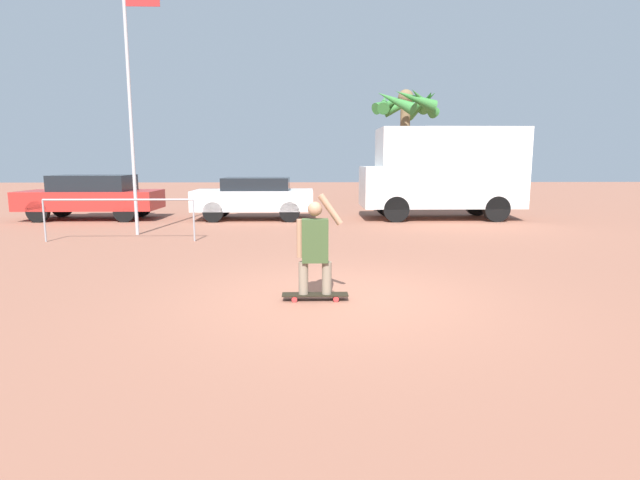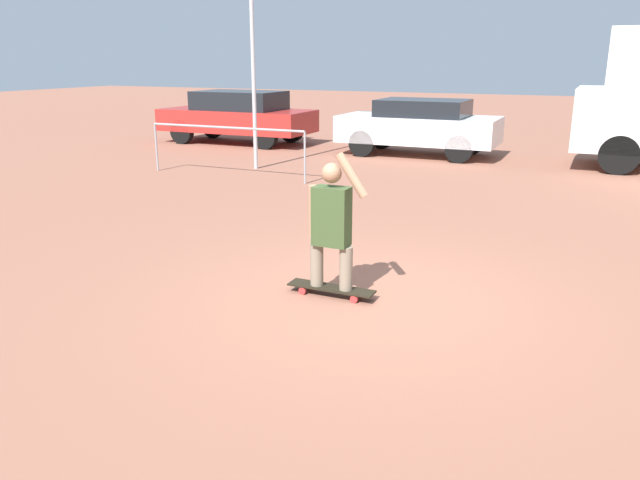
{
  "view_description": "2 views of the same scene",
  "coord_description": "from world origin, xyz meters",
  "px_view_note": "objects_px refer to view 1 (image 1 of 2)",
  "views": [
    {
      "loc": [
        -0.51,
        -7.13,
        2.01
      ],
      "look_at": [
        -0.31,
        0.39,
        0.81
      ],
      "focal_mm": 28.0,
      "sensor_mm": 36.0,
      "label": 1
    },
    {
      "loc": [
        2.08,
        -5.87,
        2.46
      ],
      "look_at": [
        -0.65,
        0.16,
        0.52
      ],
      "focal_mm": 35.0,
      "sensor_mm": 36.0,
      "label": 2
    }
  ],
  "objects_px": {
    "parked_car_white": "(254,197)",
    "flagpole": "(132,85)",
    "skateboard": "(315,295)",
    "person_skateboarder": "(315,244)",
    "palm_tree_near_van": "(407,110)",
    "camper_van": "(444,170)",
    "parked_car_red": "(92,196)"
  },
  "relations": [
    {
      "from": "camper_van",
      "to": "palm_tree_near_van",
      "type": "distance_m",
      "value": 7.98
    },
    {
      "from": "person_skateboarder",
      "to": "skateboard",
      "type": "bearing_deg",
      "value": -0.0
    },
    {
      "from": "skateboard",
      "to": "person_skateboarder",
      "type": "distance_m",
      "value": 0.75
    },
    {
      "from": "flagpole",
      "to": "skateboard",
      "type": "bearing_deg",
      "value": -54.81
    },
    {
      "from": "palm_tree_near_van",
      "to": "camper_van",
      "type": "bearing_deg",
      "value": -90.9
    },
    {
      "from": "skateboard",
      "to": "camper_van",
      "type": "distance_m",
      "value": 11.38
    },
    {
      "from": "camper_van",
      "to": "palm_tree_near_van",
      "type": "relative_size",
      "value": 0.99
    },
    {
      "from": "skateboard",
      "to": "palm_tree_near_van",
      "type": "xyz_separation_m",
      "value": [
        4.76,
        17.75,
        4.38
      ]
    },
    {
      "from": "camper_van",
      "to": "parked_car_red",
      "type": "height_order",
      "value": "camper_van"
    },
    {
      "from": "camper_van",
      "to": "parked_car_white",
      "type": "height_order",
      "value": "camper_van"
    },
    {
      "from": "camper_van",
      "to": "palm_tree_near_van",
      "type": "xyz_separation_m",
      "value": [
        0.12,
        7.48,
        2.78
      ]
    },
    {
      "from": "camper_van",
      "to": "parked_car_white",
      "type": "relative_size",
      "value": 1.33
    },
    {
      "from": "palm_tree_near_van",
      "to": "flagpole",
      "type": "xyz_separation_m",
      "value": [
        -9.45,
        -11.09,
        -0.5
      ]
    },
    {
      "from": "skateboard",
      "to": "camper_van",
      "type": "bearing_deg",
      "value": 65.68
    },
    {
      "from": "camper_van",
      "to": "palm_tree_near_van",
      "type": "height_order",
      "value": "palm_tree_near_van"
    },
    {
      "from": "parked_car_red",
      "to": "person_skateboarder",
      "type": "bearing_deg",
      "value": -54.01
    },
    {
      "from": "person_skateboarder",
      "to": "flagpole",
      "type": "bearing_deg",
      "value": 125.18
    },
    {
      "from": "skateboard",
      "to": "camper_van",
      "type": "xyz_separation_m",
      "value": [
        4.64,
        10.26,
        1.61
      ]
    },
    {
      "from": "parked_car_white",
      "to": "parked_car_red",
      "type": "xyz_separation_m",
      "value": [
        -5.6,
        0.15,
        0.04
      ]
    },
    {
      "from": "parked_car_red",
      "to": "parked_car_white",
      "type": "bearing_deg",
      "value": -1.5
    },
    {
      "from": "parked_car_red",
      "to": "skateboard",
      "type": "bearing_deg",
      "value": -54.0
    },
    {
      "from": "skateboard",
      "to": "parked_car_red",
      "type": "distance_m",
      "value": 12.81
    },
    {
      "from": "skateboard",
      "to": "flagpole",
      "type": "xyz_separation_m",
      "value": [
        -4.69,
        6.66,
        3.88
      ]
    },
    {
      "from": "parked_car_white",
      "to": "palm_tree_near_van",
      "type": "distance_m",
      "value": 10.73
    },
    {
      "from": "parked_car_white",
      "to": "palm_tree_near_van",
      "type": "relative_size",
      "value": 0.74
    },
    {
      "from": "palm_tree_near_van",
      "to": "flagpole",
      "type": "height_order",
      "value": "flagpole"
    },
    {
      "from": "person_skateboarder",
      "to": "palm_tree_near_van",
      "type": "xyz_separation_m",
      "value": [
        4.76,
        17.75,
        3.63
      ]
    },
    {
      "from": "parked_car_white",
      "to": "flagpole",
      "type": "bearing_deg",
      "value": -128.03
    },
    {
      "from": "parked_car_white",
      "to": "flagpole",
      "type": "xyz_separation_m",
      "value": [
        -2.77,
        -3.54,
        3.18
      ]
    },
    {
      "from": "person_skateboarder",
      "to": "parked_car_red",
      "type": "height_order",
      "value": "person_skateboarder"
    },
    {
      "from": "person_skateboarder",
      "to": "camper_van",
      "type": "height_order",
      "value": "camper_van"
    },
    {
      "from": "parked_car_white",
      "to": "flagpole",
      "type": "height_order",
      "value": "flagpole"
    }
  ]
}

